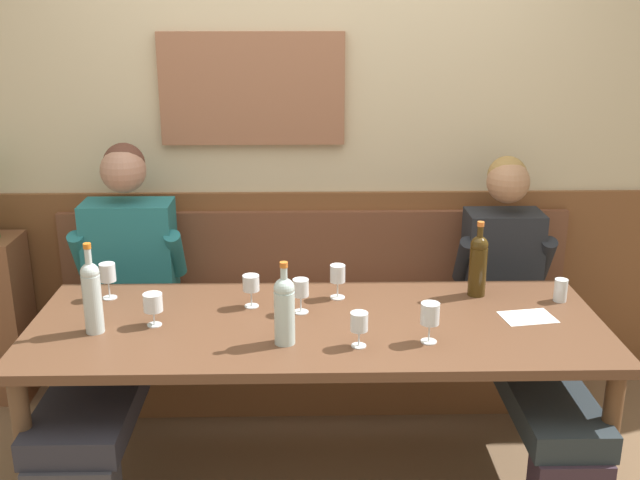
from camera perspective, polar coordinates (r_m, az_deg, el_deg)
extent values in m
cube|color=#C6B694|center=(3.81, -0.49, 9.21)|extent=(6.80, 0.08, 2.80)
cube|color=#905F45|center=(3.74, -5.16, 11.32)|extent=(0.90, 0.04, 0.54)
cube|color=brown|center=(3.99, -0.45, -3.56)|extent=(6.80, 0.03, 1.03)
cube|color=brown|center=(3.91, -0.39, -8.81)|extent=(2.60, 0.42, 0.44)
cube|color=brown|center=(3.80, -0.40, -5.52)|extent=(2.55, 0.39, 0.05)
cube|color=brown|center=(3.89, -0.45, -1.02)|extent=(2.60, 0.04, 0.45)
cube|color=brown|center=(3.05, -0.21, -6.53)|extent=(2.30, 0.87, 0.04)
cylinder|color=brown|center=(3.09, -21.30, -15.31)|extent=(0.07, 0.07, 0.69)
cylinder|color=brown|center=(3.13, 20.89, -14.87)|extent=(0.07, 0.07, 0.69)
cylinder|color=brown|center=(3.69, -17.57, -9.22)|extent=(0.07, 0.07, 0.69)
cylinder|color=brown|center=(3.72, 16.80, -8.92)|extent=(0.07, 0.07, 0.69)
cube|color=#282933|center=(3.37, -15.95, -10.12)|extent=(0.36, 1.15, 0.11)
cube|color=#226D74|center=(3.79, -14.13, -1.27)|extent=(0.43, 0.22, 0.56)
sphere|color=#A57661|center=(3.66, -14.68, 5.12)|extent=(0.21, 0.21, 0.21)
sphere|color=#533025|center=(3.68, -14.62, 5.61)|extent=(0.20, 0.20, 0.20)
cylinder|color=#226D74|center=(3.80, -17.64, -1.05)|extent=(0.08, 0.20, 0.27)
cylinder|color=#226D74|center=(3.69, -10.88, -1.03)|extent=(0.08, 0.20, 0.27)
cube|color=#252E33|center=(3.40, 15.77, -9.81)|extent=(0.31, 1.15, 0.11)
cube|color=#202328|center=(3.83, 13.57, -1.50)|extent=(0.37, 0.22, 0.50)
sphere|color=#A47655|center=(3.71, 14.06, 4.29)|extent=(0.20, 0.20, 0.20)
sphere|color=olive|center=(3.73, 13.99, 4.76)|extent=(0.19, 0.19, 0.19)
cylinder|color=#202328|center=(3.74, 10.86, -1.51)|extent=(0.08, 0.20, 0.27)
cylinder|color=#202328|center=(3.84, 16.57, -1.43)|extent=(0.08, 0.20, 0.27)
cylinder|color=silver|center=(2.83, -2.70, -5.89)|extent=(0.08, 0.08, 0.21)
sphere|color=silver|center=(2.78, -2.73, -3.68)|extent=(0.08, 0.08, 0.08)
cylinder|color=silver|center=(2.77, -2.75, -2.78)|extent=(0.03, 0.03, 0.07)
cylinder|color=orange|center=(2.75, -2.76, -1.88)|extent=(0.03, 0.03, 0.02)
cylinder|color=silver|center=(3.04, -16.82, -4.65)|extent=(0.07, 0.07, 0.23)
sphere|color=silver|center=(2.99, -17.04, -2.35)|extent=(0.07, 0.07, 0.07)
cylinder|color=silver|center=(2.98, -17.13, -1.41)|extent=(0.03, 0.03, 0.09)
cylinder|color=orange|center=(2.96, -17.23, -0.43)|extent=(0.03, 0.03, 0.02)
cylinder|color=#3B2A0E|center=(3.34, 11.84, -2.35)|extent=(0.08, 0.08, 0.22)
sphere|color=#3B2A0E|center=(3.30, 11.98, -0.36)|extent=(0.08, 0.08, 0.08)
cylinder|color=#3B2A0E|center=(3.29, 12.03, 0.41)|extent=(0.03, 0.03, 0.07)
cylinder|color=orange|center=(3.27, 12.08, 1.19)|extent=(0.03, 0.03, 0.02)
cylinder|color=silver|center=(3.09, -12.42, -6.28)|extent=(0.06, 0.06, 0.00)
cylinder|color=silver|center=(3.07, -12.46, -5.75)|extent=(0.01, 0.01, 0.06)
cylinder|color=silver|center=(3.05, -12.54, -4.63)|extent=(0.08, 0.08, 0.07)
cylinder|color=#EAD27D|center=(3.06, -12.50, -5.08)|extent=(0.07, 0.07, 0.02)
cylinder|color=silver|center=(3.13, -1.46, -5.45)|extent=(0.06, 0.06, 0.00)
cylinder|color=silver|center=(3.12, -1.46, -4.83)|extent=(0.01, 0.01, 0.07)
cylinder|color=silver|center=(3.09, -1.47, -3.62)|extent=(0.07, 0.07, 0.07)
cylinder|color=#E4DF79|center=(3.10, -1.47, -4.08)|extent=(0.06, 0.06, 0.02)
cylinder|color=silver|center=(3.40, -15.62, -4.22)|extent=(0.06, 0.06, 0.00)
cylinder|color=silver|center=(3.38, -15.68, -3.60)|extent=(0.01, 0.01, 0.08)
cylinder|color=silver|center=(3.36, -15.79, -2.37)|extent=(0.07, 0.07, 0.08)
cylinder|color=silver|center=(3.20, -5.20, -5.00)|extent=(0.06, 0.06, 0.00)
cylinder|color=silver|center=(3.19, -5.22, -4.39)|extent=(0.01, 0.01, 0.07)
cylinder|color=silver|center=(3.16, -5.25, -3.26)|extent=(0.07, 0.07, 0.07)
cylinder|color=silver|center=(2.85, 2.95, -7.99)|extent=(0.06, 0.06, 0.00)
cylinder|color=silver|center=(2.83, 2.96, -7.40)|extent=(0.01, 0.01, 0.06)
cylinder|color=silver|center=(2.81, 2.98, -6.19)|extent=(0.07, 0.07, 0.07)
cylinder|color=#DFDC8B|center=(2.81, 2.98, -6.56)|extent=(0.06, 0.06, 0.03)
cylinder|color=silver|center=(2.91, 8.23, -7.60)|extent=(0.06, 0.06, 0.00)
cylinder|color=silver|center=(2.89, 8.26, -6.93)|extent=(0.01, 0.01, 0.07)
cylinder|color=silver|center=(2.86, 8.33, -5.53)|extent=(0.07, 0.07, 0.08)
cylinder|color=#E6DE88|center=(2.87, 8.30, -6.11)|extent=(0.06, 0.06, 0.02)
cylinder|color=silver|center=(3.28, 1.33, -4.35)|extent=(0.07, 0.07, 0.00)
cylinder|color=silver|center=(3.26, 1.34, -3.75)|extent=(0.01, 0.01, 0.07)
cylinder|color=silver|center=(3.24, 1.35, -2.55)|extent=(0.07, 0.07, 0.08)
cylinder|color=#F5E584|center=(3.25, 1.34, -2.98)|extent=(0.06, 0.06, 0.02)
cylinder|color=silver|center=(3.39, 17.75, -3.64)|extent=(0.06, 0.06, 0.10)
cube|color=white|center=(3.20, 15.46, -5.65)|extent=(0.23, 0.18, 0.00)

